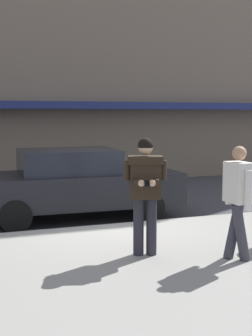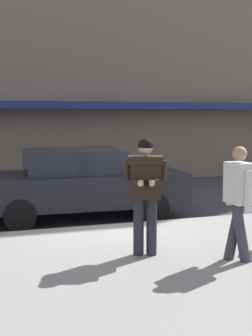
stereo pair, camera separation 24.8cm
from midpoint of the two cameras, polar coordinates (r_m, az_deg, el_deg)
ground_plane at (r=9.55m, az=-2.97°, el=-7.36°), size 80.00×80.00×0.00m
sidewalk at (r=7.42m, az=11.32°, el=-11.02°), size 32.00×5.30×0.14m
curb_paint_line at (r=9.93m, az=2.50°, el=-6.81°), size 28.00×0.12×0.01m
parked_sedan_mid at (r=10.35m, az=-6.96°, el=-1.87°), size 4.57×2.06×1.54m
man_texting_on_phone at (r=7.08m, az=1.36°, el=-1.91°), size 0.62×0.64×1.81m
pedestrian_in_light_coat at (r=7.05m, az=12.54°, el=-3.29°), size 0.33×0.60×1.70m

